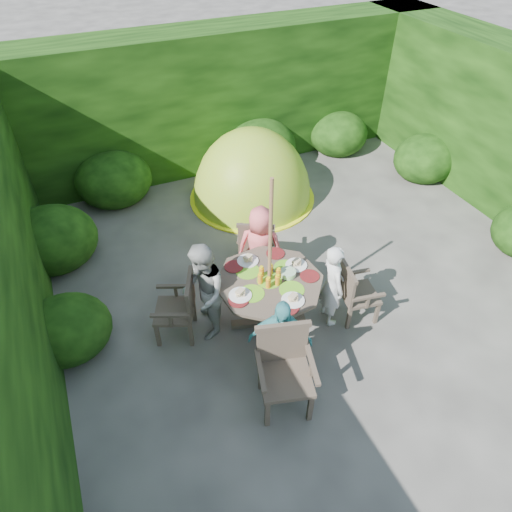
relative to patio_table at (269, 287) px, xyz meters
name	(u,v)px	position (x,y,z in m)	size (l,w,h in m)	color
ground	(315,282)	(0.95, 0.43, -0.66)	(60.00, 60.00, 0.00)	#43413C
hedge_enclosure	(278,163)	(0.95, 1.77, 0.59)	(9.00, 9.00, 2.50)	black
patio_table	(269,287)	(0.00, 0.00, 0.00)	(1.66, 1.66, 0.93)	#3F3429
parasol_pole	(270,260)	(0.00, 0.00, 0.44)	(0.04, 0.04, 2.20)	brown
garden_chair_right	(354,292)	(1.06, -0.31, -0.21)	(0.53, 0.57, 0.84)	#3F3429
garden_chair_left	(180,307)	(-1.07, 0.30, -0.18)	(0.64, 0.67, 0.89)	#3F3429
garden_chair_back	(256,243)	(0.29, 1.07, -0.19)	(0.67, 0.65, 0.87)	#3F3429
garden_chair_front	(284,368)	(-0.31, -1.05, -0.12)	(0.72, 0.67, 1.00)	#3F3429
child_right	(332,285)	(0.76, -0.22, -0.06)	(0.44, 0.29, 1.20)	silver
child_left	(204,292)	(-0.77, 0.22, 0.02)	(0.66, 0.51, 1.35)	#A6A7A2
child_back	(260,248)	(0.22, 0.77, -0.03)	(0.62, 0.40, 1.26)	#FC686A
child_front	(280,341)	(-0.23, -0.77, -0.05)	(0.71, 0.30, 1.21)	#4AA9AD
dome_tent	(252,198)	(0.98, 2.82, -0.66)	(2.34, 2.34, 2.56)	#A3C024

